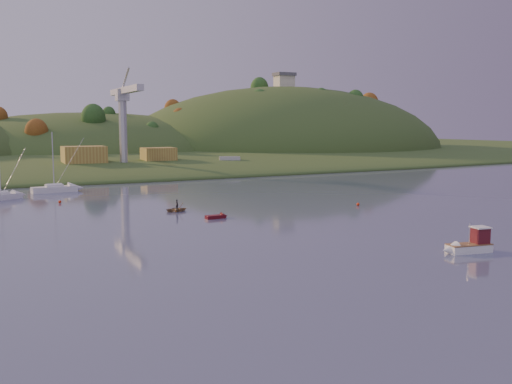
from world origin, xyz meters
name	(u,v)px	position (x,y,z in m)	size (l,w,h in m)	color
ground	(452,278)	(0.00, 0.00, 0.00)	(500.00, 500.00, 0.00)	#343B56
far_shore	(58,154)	(0.00, 230.00, 0.00)	(620.00, 220.00, 1.50)	#30451B
shore_slope	(86,163)	(0.00, 165.00, 0.00)	(640.00, 150.00, 7.00)	#30451B
hill_center	(90,156)	(10.00, 210.00, 0.00)	(140.00, 120.00, 36.00)	#30451B
hill_right	(284,153)	(95.00, 195.00, 0.00)	(150.00, 130.00, 60.00)	#30451B
hilltop_house	(284,79)	(95.00, 195.00, 33.40)	(9.00, 7.00, 6.45)	beige
hillside_trees	(76,160)	(0.00, 185.00, 0.00)	(280.00, 50.00, 32.00)	#194117
wharf	(133,167)	(5.00, 122.00, 1.20)	(42.00, 16.00, 2.40)	slate
shed_west	(84,155)	(-8.00, 123.00, 4.80)	(11.00, 8.00, 4.80)	olive
shed_east	(159,155)	(13.00, 124.00, 4.40)	(9.00, 7.00, 4.00)	olive
dock_crane	(124,109)	(2.00, 118.39, 17.17)	(3.20, 28.00, 20.30)	#B7B7BC
fishing_boat	(466,245)	(8.67, 6.52, 0.77)	(5.64, 2.58, 3.47)	white
sailboat_near	(1,196)	(-31.28, 72.82, 0.66)	(7.29, 5.21, 9.87)	white
sailboat_far	(54,188)	(-21.48, 80.25, 0.75)	(8.57, 3.40, 11.58)	white
canoe	(177,209)	(-8.40, 46.37, 0.33)	(2.26, 3.16, 0.65)	#977B53
paddler	(177,206)	(-8.40, 46.37, 0.78)	(0.57, 0.37, 1.56)	black
red_tender	(220,216)	(-5.15, 37.82, 0.23)	(3.34, 1.27, 1.12)	#520B13
work_vessel	(230,165)	(32.66, 118.00, 1.29)	(14.99, 9.53, 3.63)	slate
buoy_0	(477,228)	(19.48, 14.80, 0.25)	(0.50, 0.50, 0.50)	red
buoy_1	(358,204)	(19.50, 38.82, 0.25)	(0.50, 0.50, 0.50)	red
buoy_3	(60,202)	(-22.82, 63.67, 0.25)	(0.50, 0.50, 0.50)	red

